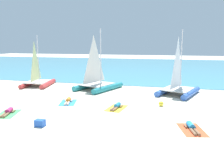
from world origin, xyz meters
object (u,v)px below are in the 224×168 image
at_px(sailboat_teal, 97,81).
at_px(towel_leftmost, 8,114).
at_px(sailboat_red, 38,79).
at_px(sunbather_leftmost, 8,112).
at_px(sailboat_blue, 178,85).
at_px(towel_center_right, 116,108).
at_px(sunbather_center_left, 68,101).
at_px(sunbather_rightmost, 191,127).
at_px(cooler_box, 40,123).
at_px(sunbather_center_right, 117,106).
at_px(towel_rightmost, 192,130).
at_px(beach_ball, 161,104).
at_px(towel_center_left, 68,103).

relative_size(sailboat_teal, towel_leftmost, 2.97).
relative_size(sailboat_red, sunbather_leftmost, 3.27).
xyz_separation_m(sailboat_blue, towel_center_right, (-4.07, -5.36, -0.80)).
xyz_separation_m(towel_leftmost, sunbather_center_left, (2.41, 3.51, 0.13)).
height_order(sunbather_rightmost, cooler_box, cooler_box).
bearing_deg(sailboat_blue, towel_leftmost, -122.11).
height_order(sailboat_teal, sunbather_center_right, sailboat_teal).
relative_size(towel_leftmost, sunbather_leftmost, 1.23).
bearing_deg(cooler_box, towel_leftmost, 155.78).
xyz_separation_m(sailboat_blue, cooler_box, (-7.17, -9.66, -0.62)).
bearing_deg(sunbather_center_right, sailboat_teal, 126.89).
bearing_deg(sunbather_rightmost, towel_rightmost, -90.00).
height_order(sunbather_center_left, towel_center_right, sunbather_center_left).
height_order(towel_rightmost, cooler_box, cooler_box).
bearing_deg(towel_leftmost, cooler_box, -24.22).
distance_m(sailboat_teal, sunbather_center_right, 6.54).
xyz_separation_m(sunbather_leftmost, sunbather_rightmost, (10.81, 0.07, 0.00)).
relative_size(sunbather_center_left, towel_center_right, 0.81).
xyz_separation_m(sunbather_center_left, sunbather_center_right, (3.81, -0.54, 0.00)).
xyz_separation_m(sailboat_blue, sunbather_leftmost, (-10.29, -8.20, -0.67)).
xyz_separation_m(sailboat_blue, sunbather_rightmost, (0.51, -8.13, -0.67)).
bearing_deg(sunbather_rightmost, beach_ball, 99.02).
xyz_separation_m(towel_center_left, beach_ball, (6.66, 0.72, 0.17)).
bearing_deg(sunbather_center_left, cooler_box, -97.69).
bearing_deg(towel_rightmost, sunbather_leftmost, -179.99).
bearing_deg(towel_leftmost, towel_rightmost, 0.35).
distance_m(towel_leftmost, sunbather_center_right, 6.89).
relative_size(sailboat_red, sunbather_center_left, 3.27).
relative_size(sailboat_red, sunbather_rightmost, 3.25).
height_order(sailboat_red, sailboat_blue, sailboat_blue).
bearing_deg(sailboat_teal, sunbather_center_right, -40.61).
bearing_deg(towel_leftmost, sunbather_leftmost, 106.20).
distance_m(sailboat_teal, sailboat_red, 6.42).
xyz_separation_m(towel_leftmost, towel_center_right, (6.21, 2.91, 0.00)).
height_order(sailboat_red, towel_leftmost, sailboat_red).
xyz_separation_m(sailboat_red, sunbather_leftmost, (3.38, -8.74, -0.62)).
xyz_separation_m(sailboat_teal, sunbather_center_right, (3.19, -5.66, -0.71)).
height_order(towel_leftmost, towel_center_right, same).
relative_size(sunbather_center_right, towel_rightmost, 0.83).
bearing_deg(towel_center_left, beach_ball, 6.20).
bearing_deg(towel_leftmost, towel_center_left, 54.84).
relative_size(sailboat_teal, beach_ball, 16.06).
bearing_deg(beach_ball, towel_center_left, -173.80).
relative_size(towel_center_right, cooler_box, 3.80).
distance_m(sunbather_leftmost, towel_center_right, 6.84).
xyz_separation_m(sunbather_center_right, sunbather_rightmost, (4.58, -2.84, 0.00)).
distance_m(towel_center_left, towel_rightmost, 9.03).
relative_size(sailboat_blue, beach_ball, 15.35).
bearing_deg(sunbather_center_right, towel_center_left, -179.65).
relative_size(sunbather_leftmost, sunbather_rightmost, 0.99).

